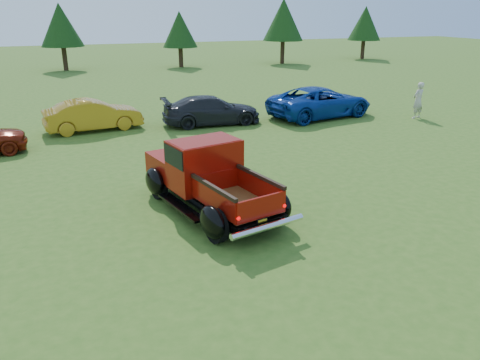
{
  "coord_description": "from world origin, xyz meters",
  "views": [
    {
      "loc": [
        -3.35,
        -8.85,
        4.55
      ],
      "look_at": [
        0.04,
        0.2,
        1.0
      ],
      "focal_mm": 35.0,
      "sensor_mm": 36.0,
      "label": 1
    }
  ],
  "objects_px": {
    "tree_mid_right": "(180,29)",
    "tree_east": "(283,20)",
    "tree_mid_left": "(61,25)",
    "tree_far_east": "(365,23)",
    "pickup_truck": "(205,175)",
    "spectator": "(418,100)",
    "show_car_grey": "(211,110)",
    "show_car_yellow": "(93,115)",
    "show_car_blue": "(320,102)"
  },
  "relations": [
    {
      "from": "tree_east",
      "to": "show_car_grey",
      "type": "distance_m",
      "value": 23.86
    },
    {
      "from": "tree_mid_right",
      "to": "show_car_blue",
      "type": "relative_size",
      "value": 0.91
    },
    {
      "from": "tree_far_east",
      "to": "show_car_blue",
      "type": "height_order",
      "value": "tree_far_east"
    },
    {
      "from": "tree_mid_right",
      "to": "tree_east",
      "type": "relative_size",
      "value": 0.81
    },
    {
      "from": "tree_mid_left",
      "to": "show_car_grey",
      "type": "relative_size",
      "value": 1.23
    },
    {
      "from": "spectator",
      "to": "tree_mid_right",
      "type": "bearing_deg",
      "value": -91.55
    },
    {
      "from": "show_car_yellow",
      "to": "show_car_grey",
      "type": "bearing_deg",
      "value": -104.74
    },
    {
      "from": "tree_far_east",
      "to": "pickup_truck",
      "type": "distance_m",
      "value": 38.11
    },
    {
      "from": "show_car_yellow",
      "to": "tree_east",
      "type": "bearing_deg",
      "value": -49.08
    },
    {
      "from": "pickup_truck",
      "to": "tree_mid_left",
      "type": "bearing_deg",
      "value": 82.03
    },
    {
      "from": "pickup_truck",
      "to": "show_car_grey",
      "type": "relative_size",
      "value": 1.17
    },
    {
      "from": "tree_far_east",
      "to": "show_car_yellow",
      "type": "relative_size",
      "value": 1.29
    },
    {
      "from": "tree_mid_left",
      "to": "show_car_blue",
      "type": "relative_size",
      "value": 1.04
    },
    {
      "from": "pickup_truck",
      "to": "show_car_yellow",
      "type": "xyz_separation_m",
      "value": [
        -1.97,
        8.82,
        -0.18
      ]
    },
    {
      "from": "show_car_grey",
      "to": "show_car_blue",
      "type": "xyz_separation_m",
      "value": [
        4.94,
        -0.35,
        0.08
      ]
    },
    {
      "from": "pickup_truck",
      "to": "spectator",
      "type": "height_order",
      "value": "pickup_truck"
    },
    {
      "from": "tree_mid_right",
      "to": "show_car_grey",
      "type": "distance_m",
      "value": 20.93
    },
    {
      "from": "tree_east",
      "to": "spectator",
      "type": "relative_size",
      "value": 3.43
    },
    {
      "from": "tree_mid_left",
      "to": "tree_east",
      "type": "relative_size",
      "value": 0.93
    },
    {
      "from": "show_car_yellow",
      "to": "tree_mid_left",
      "type": "bearing_deg",
      "value": -5.44
    },
    {
      "from": "pickup_truck",
      "to": "spectator",
      "type": "xyz_separation_m",
      "value": [
        11.5,
        6.1,
        -0.0
      ]
    },
    {
      "from": "show_car_grey",
      "to": "tree_east",
      "type": "bearing_deg",
      "value": -29.7
    },
    {
      "from": "show_car_grey",
      "to": "spectator",
      "type": "relative_size",
      "value": 2.58
    },
    {
      "from": "tree_east",
      "to": "pickup_truck",
      "type": "relative_size",
      "value": 1.14
    },
    {
      "from": "show_car_grey",
      "to": "show_car_yellow",
      "type": "bearing_deg",
      "value": 85.16
    },
    {
      "from": "tree_far_east",
      "to": "show_car_yellow",
      "type": "height_order",
      "value": "tree_far_east"
    },
    {
      "from": "tree_east",
      "to": "tree_mid_left",
      "type": "bearing_deg",
      "value": 175.24
    },
    {
      "from": "tree_far_east",
      "to": "show_car_grey",
      "type": "relative_size",
      "value": 1.18
    },
    {
      "from": "tree_mid_left",
      "to": "show_car_grey",
      "type": "distance_m",
      "value": 22.27
    },
    {
      "from": "tree_mid_left",
      "to": "show_car_yellow",
      "type": "distance_m",
      "value": 21.02
    },
    {
      "from": "show_car_blue",
      "to": "tree_far_east",
      "type": "bearing_deg",
      "value": -48.67
    },
    {
      "from": "tree_mid_right",
      "to": "pickup_truck",
      "type": "height_order",
      "value": "tree_mid_right"
    },
    {
      "from": "tree_east",
      "to": "show_car_blue",
      "type": "distance_m",
      "value": 21.95
    },
    {
      "from": "tree_mid_right",
      "to": "tree_mid_left",
      "type": "bearing_deg",
      "value": 173.66
    },
    {
      "from": "pickup_truck",
      "to": "show_car_grey",
      "type": "bearing_deg",
      "value": 58.76
    },
    {
      "from": "tree_east",
      "to": "show_car_blue",
      "type": "xyz_separation_m",
      "value": [
        -7.79,
        -20.3,
        -2.99
      ]
    },
    {
      "from": "tree_mid_left",
      "to": "tree_mid_right",
      "type": "distance_m",
      "value": 9.06
    },
    {
      "from": "tree_mid_right",
      "to": "show_car_grey",
      "type": "bearing_deg",
      "value": -100.31
    },
    {
      "from": "show_car_yellow",
      "to": "tree_mid_right",
      "type": "bearing_deg",
      "value": -30.05
    },
    {
      "from": "tree_mid_left",
      "to": "tree_east",
      "type": "xyz_separation_m",
      "value": [
        18.0,
        -1.5,
        0.27
      ]
    },
    {
      "from": "tree_east",
      "to": "tree_far_east",
      "type": "distance_m",
      "value": 9.06
    },
    {
      "from": "tree_mid_right",
      "to": "tree_far_east",
      "type": "bearing_deg",
      "value": 1.59
    },
    {
      "from": "tree_far_east",
      "to": "pickup_truck",
      "type": "height_order",
      "value": "tree_far_east"
    },
    {
      "from": "tree_mid_left",
      "to": "tree_mid_right",
      "type": "bearing_deg",
      "value": -6.34
    },
    {
      "from": "tree_mid_right",
      "to": "pickup_truck",
      "type": "relative_size",
      "value": 0.93
    },
    {
      "from": "tree_mid_right",
      "to": "pickup_truck",
      "type": "xyz_separation_m",
      "value": [
        -6.43,
        -28.64,
        -2.18
      ]
    },
    {
      "from": "tree_mid_right",
      "to": "show_car_yellow",
      "type": "height_order",
      "value": "tree_mid_right"
    },
    {
      "from": "show_car_blue",
      "to": "tree_east",
      "type": "bearing_deg",
      "value": -31.42
    },
    {
      "from": "tree_east",
      "to": "spectator",
      "type": "distance_m",
      "value": 22.57
    },
    {
      "from": "tree_far_east",
      "to": "spectator",
      "type": "relative_size",
      "value": 3.05
    }
  ]
}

